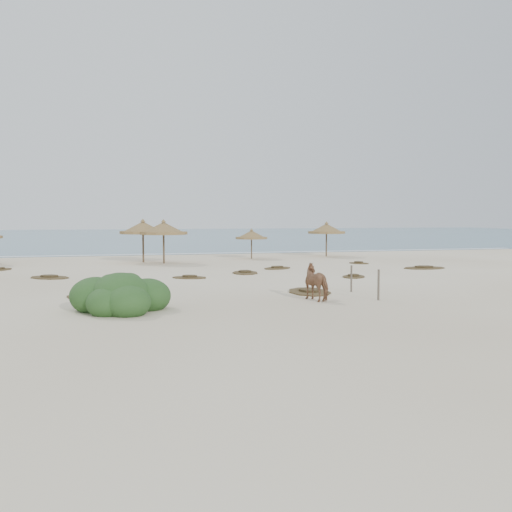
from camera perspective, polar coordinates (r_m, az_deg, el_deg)
name	(u,v)px	position (r m, az deg, el deg)	size (l,w,h in m)	color
ground	(237,291)	(25.52, -1.89, -3.57)	(160.00, 160.00, 0.00)	beige
ocean	(138,236)	(99.86, -11.69, 1.99)	(200.00, 100.00, 0.01)	#255570
foam_line	(171,254)	(51.07, -8.51, 0.19)	(70.00, 0.60, 0.01)	white
palapa_2	(164,229)	(41.00, -9.23, 2.68)	(3.47, 3.47, 3.16)	brown
palapa_3	(143,228)	(42.22, -11.24, 2.73)	(4.51, 4.51, 3.19)	brown
palapa_4	(251,235)	(45.08, -0.45, 2.10)	(3.19, 3.19, 2.40)	brown
palapa_5	(326,229)	(48.00, 7.06, 2.68)	(3.97, 3.97, 2.94)	brown
horse	(318,282)	(22.94, 6.25, -2.59)	(0.79, 1.74, 1.47)	#8B5E3F
fence_post_near	(379,285)	(23.32, 12.15, -2.84)	(0.09, 0.09, 1.24)	brown
fence_post_far	(351,279)	(25.66, 9.51, -2.24)	(0.09, 0.09, 1.19)	brown
bush	(121,297)	(20.70, -13.36, -3.98)	(3.57, 3.14, 1.60)	#2C5323
scrub_1	(50,277)	(32.96, -19.94, -2.00)	(2.85, 2.82, 0.16)	#4D3D22
scrub_2	(189,277)	(31.17, -6.67, -2.12)	(2.28, 1.99, 0.16)	#4D3D22
scrub_3	(245,272)	(33.61, -1.10, -1.65)	(1.89, 2.54, 0.16)	#4D3D22
scrub_4	(354,276)	(31.90, 9.74, -2.01)	(2.02, 2.23, 0.16)	#4D3D22
scrub_5	(424,268)	(38.27, 16.47, -1.12)	(3.00, 2.08, 0.16)	#4D3D22
scrub_7	(277,268)	(36.56, 2.15, -1.19)	(2.52, 2.35, 0.16)	#4D3D22
scrub_9	(309,291)	(25.27, 5.34, -3.54)	(2.07, 2.95, 0.16)	#4D3D22
scrub_10	(359,263)	(41.07, 10.23, -0.68)	(1.64, 1.85, 0.16)	#4D3D22
scrub_11	(83,296)	(24.63, -16.95, -3.89)	(1.83, 2.15, 0.16)	#4D3D22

